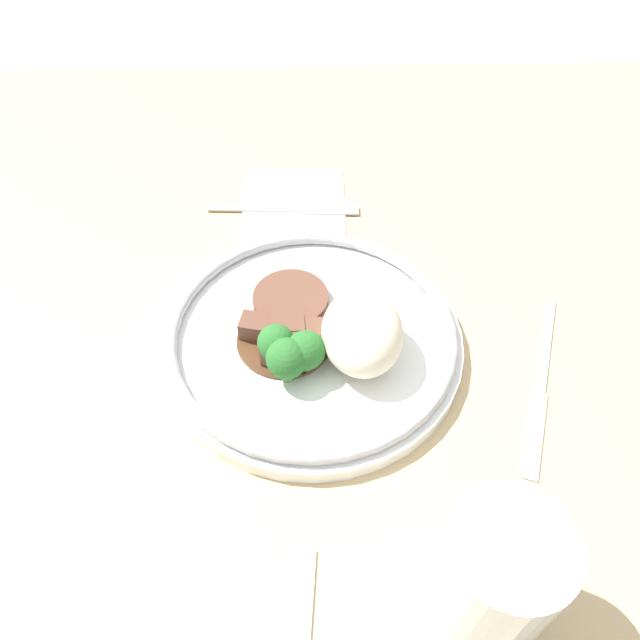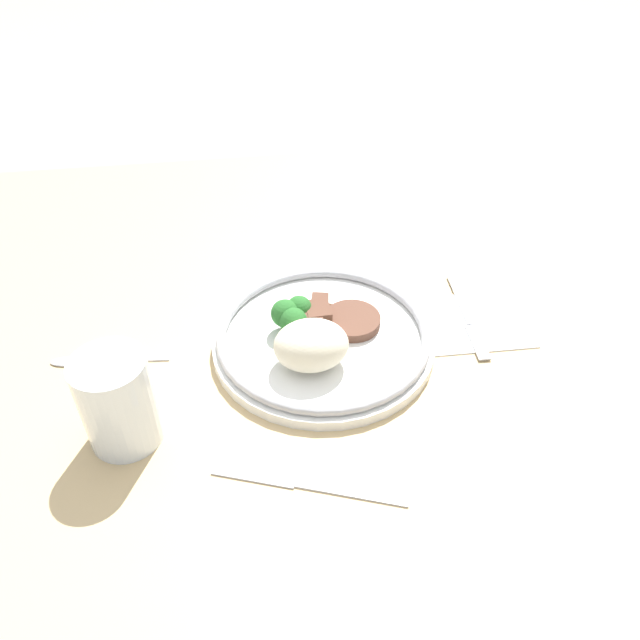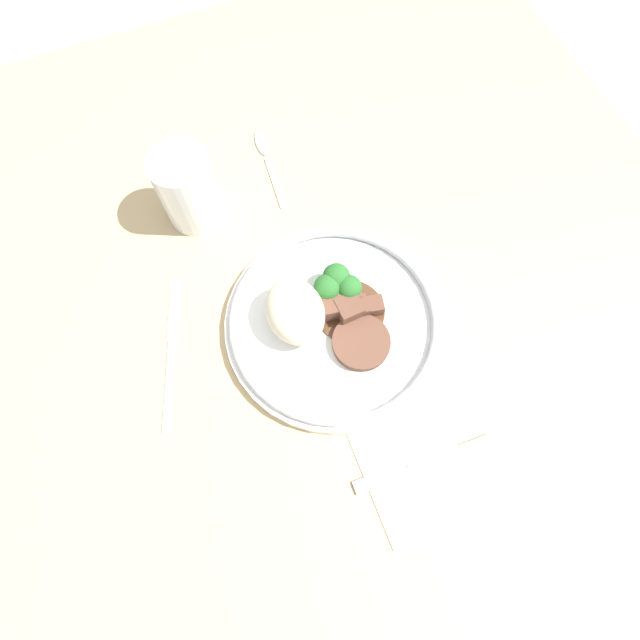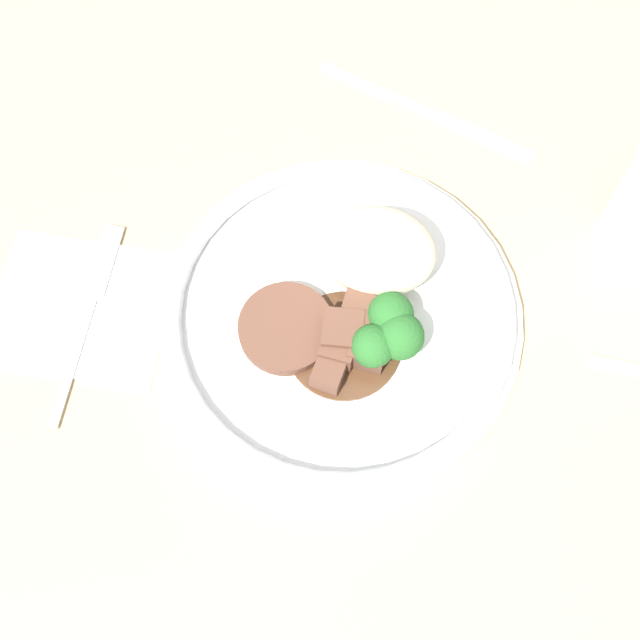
# 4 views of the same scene
# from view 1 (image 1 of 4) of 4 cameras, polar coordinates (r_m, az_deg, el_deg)

# --- Properties ---
(ground_plane) EXTENTS (8.00, 8.00, 0.00)m
(ground_plane) POSITION_cam_1_polar(r_m,az_deg,el_deg) (0.60, 4.70, -7.62)
(ground_plane) COLOR tan
(dining_table) EXTENTS (1.19, 1.24, 0.03)m
(dining_table) POSITION_cam_1_polar(r_m,az_deg,el_deg) (0.59, 4.80, -6.78)
(dining_table) COLOR tan
(dining_table) RESTS_ON ground
(napkin) EXTENTS (0.14, 0.12, 0.00)m
(napkin) POSITION_cam_1_polar(r_m,az_deg,el_deg) (0.75, -2.39, 10.30)
(napkin) COLOR white
(napkin) RESTS_ON dining_table
(plate) EXTENTS (0.29, 0.29, 0.08)m
(plate) POSITION_cam_1_polar(r_m,az_deg,el_deg) (0.58, -0.43, -1.51)
(plate) COLOR white
(plate) RESTS_ON dining_table
(juice_glass) EXTENTS (0.08, 0.08, 0.11)m
(juice_glass) POSITION_cam_1_polar(r_m,az_deg,el_deg) (0.46, 15.53, -21.91)
(juice_glass) COLOR orange
(juice_glass) RESTS_ON dining_table
(fork) EXTENTS (0.02, 0.18, 0.00)m
(fork) POSITION_cam_1_polar(r_m,az_deg,el_deg) (0.74, -2.02, 10.07)
(fork) COLOR #B7B7BC
(fork) RESTS_ON napkin
(knife) EXTENTS (0.20, 0.08, 0.00)m
(knife) POSITION_cam_1_polar(r_m,az_deg,el_deg) (0.61, 19.60, -5.84)
(knife) COLOR #B7B7BC
(knife) RESTS_ON dining_table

